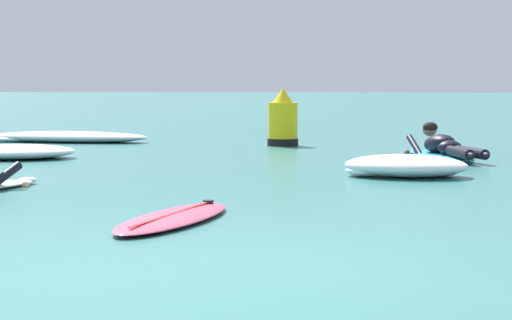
{
  "coord_description": "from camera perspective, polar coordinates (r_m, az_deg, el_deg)",
  "views": [
    {
      "loc": [
        0.9,
        -6.41,
        1.16
      ],
      "look_at": [
        0.01,
        6.03,
        0.17
      ],
      "focal_mm": 74.07,
      "sensor_mm": 36.0,
      "label": 1
    }
  ],
  "objects": [
    {
      "name": "ground_plane",
      "position": [
        16.48,
        0.96,
        0.51
      ],
      "size": [
        120.0,
        120.0,
        0.0
      ],
      "primitive_type": "plane",
      "color": "#387A75"
    },
    {
      "name": "surfer_far",
      "position": [
        15.18,
        10.07,
        0.62
      ],
      "size": [
        1.08,
        2.6,
        0.55
      ],
      "color": "#2DB2D1",
      "rests_on": "ground"
    },
    {
      "name": "drifting_surfboard",
      "position": [
        8.45,
        -4.45,
        -3.12
      ],
      "size": [
        0.99,
        2.05,
        0.16
      ],
      "color": "#E54C66",
      "rests_on": "ground"
    },
    {
      "name": "whitewater_mid_left",
      "position": [
        18.87,
        -10.05,
        1.23
      ],
      "size": [
        2.99,
        1.3,
        0.19
      ],
      "color": "white",
      "rests_on": "ground"
    },
    {
      "name": "whitewater_mid_right",
      "position": [
        12.32,
        8.11,
        -0.34
      ],
      "size": [
        1.64,
        1.34,
        0.26
      ],
      "color": "white",
      "rests_on": "ground"
    },
    {
      "name": "whitewater_back",
      "position": [
        15.22,
        -12.88,
        0.42
      ],
      "size": [
        1.89,
        1.49,
        0.2
      ],
      "color": "white",
      "rests_on": "ground"
    },
    {
      "name": "channel_marker_buoy",
      "position": [
        17.64,
        1.46,
        2.0
      ],
      "size": [
        0.52,
        0.52,
        0.96
      ],
      "color": "yellow",
      "rests_on": "ground"
    }
  ]
}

